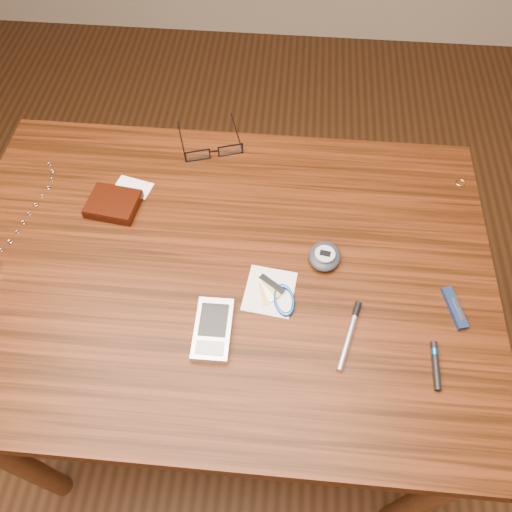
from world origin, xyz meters
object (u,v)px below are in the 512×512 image
at_px(eyeglasses, 214,151).
at_px(silver_pen, 351,330).
at_px(notepad_keys, 277,295).
at_px(pda_phone, 213,329).
at_px(pedometer, 325,256).
at_px(pocket_knife, 455,308).
at_px(desk, 223,293).
at_px(wallet_and_card, 114,203).

height_order(eyeglasses, silver_pen, eyeglasses).
bearing_deg(eyeglasses, notepad_keys, -64.76).
xyz_separation_m(pda_phone, pedometer, (0.18, 0.16, 0.00)).
bearing_deg(pocket_knife, notepad_keys, -179.80).
relative_size(pda_phone, pedometer, 1.50).
height_order(notepad_keys, pocket_knife, pocket_knife).
height_order(desk, pedometer, pedometer).
xyz_separation_m(notepad_keys, silver_pen, (0.13, -0.06, 0.00)).
xyz_separation_m(pedometer, notepad_keys, (-0.08, -0.08, -0.01)).
distance_m(desk, pocket_knife, 0.43).
distance_m(notepad_keys, pocket_knife, 0.31).
bearing_deg(desk, eyeglasses, 100.12).
bearing_deg(notepad_keys, silver_pen, -23.71).
height_order(pda_phone, silver_pen, pda_phone).
bearing_deg(silver_pen, pda_phone, -174.88).
bearing_deg(pda_phone, eyeglasses, 97.53).
xyz_separation_m(wallet_and_card, pocket_knife, (0.64, -0.17, -0.01)).
relative_size(notepad_keys, pocket_knife, 1.29).
distance_m(eyeglasses, notepad_keys, 0.37).
bearing_deg(notepad_keys, pedometer, 45.92).
bearing_deg(eyeglasses, pda_phone, -82.47).
relative_size(pda_phone, pocket_knife, 1.39).
height_order(pedometer, silver_pen, pedometer).
relative_size(eyeglasses, pedometer, 2.11).
xyz_separation_m(wallet_and_card, pda_phone, (0.23, -0.25, -0.00)).
xyz_separation_m(desk, eyeglasses, (-0.05, 0.28, 0.11)).
height_order(notepad_keys, silver_pen, silver_pen).
distance_m(wallet_and_card, notepad_keys, 0.38).
bearing_deg(silver_pen, wallet_and_card, 153.52).
bearing_deg(pedometer, pda_phone, -138.81).
distance_m(desk, notepad_keys, 0.16).
bearing_deg(wallet_and_card, desk, -27.64).
bearing_deg(notepad_keys, pocket_knife, 0.20).
xyz_separation_m(desk, pocket_knife, (0.42, -0.05, 0.11)).
relative_size(desk, wallet_and_card, 7.67).
height_order(desk, silver_pen, silver_pen).
bearing_deg(notepad_keys, pda_phone, -143.14).
bearing_deg(silver_pen, pedometer, 108.28).
bearing_deg(eyeglasses, pocket_knife, -35.54).
xyz_separation_m(wallet_and_card, pedometer, (0.42, -0.09, 0.00)).
bearing_deg(desk, pda_phone, -87.97).
bearing_deg(eyeglasses, pedometer, -46.14).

